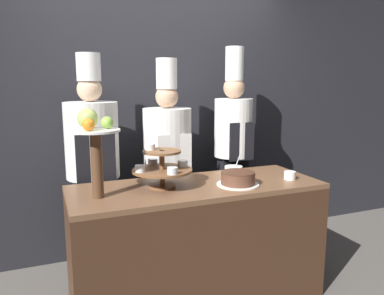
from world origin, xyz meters
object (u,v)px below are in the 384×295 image
fruit_pedestal (94,138)px  chef_center_right (233,145)px  chef_left (93,160)px  chef_center_left (168,158)px  tiered_stand (162,167)px  cake_round (238,179)px  cup_white (290,175)px  serving_bowl_far (234,170)px

fruit_pedestal → chef_center_right: chef_center_right is taller
chef_left → chef_center_left: chef_left is taller
tiered_stand → cake_round: tiered_stand is taller
tiered_stand → cup_white: bearing=-9.3°
tiered_stand → chef_center_left: bearing=68.0°
tiered_stand → chef_center_left: chef_center_left is taller
serving_bowl_far → chef_center_left: size_ratio=0.09×
fruit_pedestal → serving_bowl_far: fruit_pedestal is taller
chef_left → chef_center_right: chef_center_right is taller
tiered_stand → chef_left: 0.69m
fruit_pedestal → chef_left: size_ratio=0.31×
cake_round → chef_center_right: bearing=64.4°
tiered_stand → serving_bowl_far: 0.69m
tiered_stand → chef_left: (-0.39, 0.58, -0.04)m
cake_round → serving_bowl_far: 0.35m
serving_bowl_far → chef_left: 1.12m
cup_white → chef_center_right: size_ratio=0.05×
tiered_stand → chef_left: bearing=123.8°
chef_left → cake_round: bearing=-38.8°
chef_left → chef_center_right: size_ratio=0.95×
cake_round → chef_left: chef_left is taller
cup_white → chef_center_right: bearing=96.9°
tiered_stand → chef_left: size_ratio=0.23×
fruit_pedestal → chef_center_right: 1.47m
chef_center_left → chef_center_right: size_ratio=0.94×
tiered_stand → serving_bowl_far: bearing=15.2°
fruit_pedestal → chef_left: bearing=84.3°
cake_round → chef_center_left: bearing=111.1°
chef_center_left → chef_center_right: bearing=0.0°
serving_bowl_far → chef_left: chef_left is taller
cake_round → chef_left: size_ratio=0.17×
cake_round → chef_center_right: 0.81m
chef_center_left → fruit_pedestal: bearing=-137.1°
chef_left → fruit_pedestal: bearing=-95.7°
chef_left → tiered_stand: bearing=-56.2°
cup_white → serving_bowl_far: 0.44m
fruit_pedestal → cake_round: (0.96, -0.09, -0.33)m
cup_white → serving_bowl_far: (-0.29, 0.33, -0.00)m
cake_round → cup_white: cake_round is taller
fruit_pedestal → cup_white: (1.40, -0.10, -0.35)m
serving_bowl_far → fruit_pedestal: bearing=-168.0°
fruit_pedestal → serving_bowl_far: (1.10, 0.23, -0.35)m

